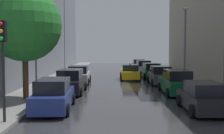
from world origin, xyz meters
TOP-DOWN VIEW (x-y plane):
  - ground_plane at (0.00, 24.00)m, footprint 28.00×72.00m
  - sidewalk_left at (-6.50, 24.00)m, footprint 3.00×72.00m
  - sidewalk_right at (6.50, 24.00)m, footprint 3.00×72.00m
  - building_left_mid at (-11.00, 28.17)m, footprint 6.00×17.36m
  - building_left_far at (-11.00, 45.06)m, footprint 6.00×15.26m
  - building_right_mid at (11.00, 23.30)m, footprint 6.00×19.35m
  - parked_car_left_nearest at (-3.92, 6.89)m, footprint 2.08×4.67m
  - parked_car_left_second at (-3.77, 12.69)m, footprint 2.11×4.69m
  - parked_car_left_third at (-3.82, 18.72)m, footprint 2.20×4.78m
  - parked_car_right_nearest at (3.95, 6.42)m, footprint 2.15×4.28m
  - parked_car_right_second at (3.98, 12.26)m, footprint 2.06×4.73m
  - parked_car_right_third at (3.88, 17.82)m, footprint 2.07×4.00m
  - parked_car_right_fourth at (3.93, 23.88)m, footprint 2.21×4.51m
  - parked_car_right_fifth at (3.83, 29.90)m, footprint 2.20×4.43m
  - parked_car_right_sixth at (3.79, 35.37)m, footprint 2.15×4.68m
  - taxi_midroad at (1.39, 22.36)m, footprint 2.16×4.71m
  - street_tree_left at (-6.19, 9.57)m, footprint 4.61×4.61m
  - traffic_light_left_corner at (-5.45, 3.93)m, footprint 0.30×0.42m
  - lamp_post_right at (5.55, 15.76)m, footprint 0.60×0.28m

SIDE VIEW (x-z plane):
  - ground_plane at x=0.00m, z-range -0.04..0.00m
  - sidewalk_left at x=-6.50m, z-range 0.00..0.15m
  - sidewalk_right at x=6.50m, z-range 0.00..0.15m
  - parked_car_right_nearest at x=3.95m, z-range -0.05..1.52m
  - taxi_midroad at x=1.39m, z-range -0.14..1.67m
  - parked_car_left_nearest at x=-3.92m, z-range -0.06..1.65m
  - parked_car_right_fourth at x=3.93m, z-range -0.06..1.65m
  - parked_car_right_third at x=3.88m, z-range -0.06..1.66m
  - parked_car_left_third at x=-3.82m, z-range -0.06..1.66m
  - parked_car_right_sixth at x=3.79m, z-range -0.06..1.69m
  - parked_car_right_fifth at x=3.83m, z-range -0.06..1.71m
  - parked_car_right_second at x=3.98m, z-range -0.06..1.71m
  - parked_car_left_second at x=-3.77m, z-range -0.06..1.73m
  - traffic_light_left_corner at x=-5.45m, z-range 1.14..5.44m
  - lamp_post_right at x=5.55m, z-range 0.68..7.38m
  - street_tree_left at x=-6.19m, z-range 1.31..8.26m
  - building_left_mid at x=-11.00m, z-range 0.00..13.53m
  - building_right_mid at x=11.00m, z-range 0.00..15.78m
  - building_left_far at x=-11.00m, z-range 0.00..18.05m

